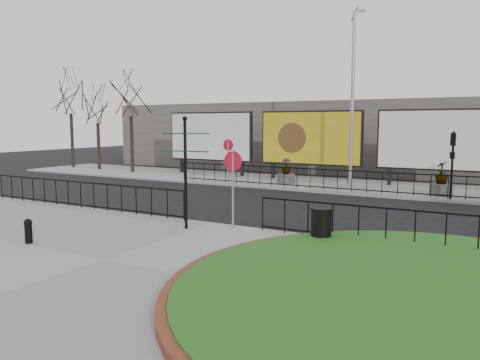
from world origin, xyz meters
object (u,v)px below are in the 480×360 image
Objects in this scene: billboard_mid at (310,138)px; lamp_post at (352,97)px; fingerpost_sign at (185,161)px; litter_bin at (321,226)px; planter_c at (441,183)px; bollard at (28,230)px; planter_a at (286,175)px.

billboard_mid is 0.67× the size of lamp_post.
litter_bin is at bearing 1.97° from fingerpost_sign.
planter_c is at bearing 80.51° from litter_bin.
billboard_mid is at bearing 160.91° from planter_c.
billboard_mid is 4.23m from lamp_post.
billboard_mid reaches higher than bollard.
lamp_post is at bearing 74.02° from bollard.
bollard is 0.49× the size of planter_a.
fingerpost_sign reaches higher than litter_bin.
litter_bin is 0.72× the size of planter_a.
lamp_post reaches higher than fingerpost_sign.
lamp_post is 9.15× the size of litter_bin.
fingerpost_sign is 5.11× the size of bollard.
planter_a is at bearing -180.00° from lamp_post.
planter_c reaches higher than planter_a.
lamp_post is 2.59× the size of fingerpost_sign.
planter_a is 0.87× the size of planter_c.
litter_bin is 11.42m from planter_c.
lamp_post is 12.87m from litter_bin.
lamp_post is 17.04m from bollard.
planter_a is at bearing 175.63° from planter_c.
lamp_post is at bearing 172.10° from planter_c.
planter_c is at bearing -4.37° from planter_a.
litter_bin is at bearing -77.62° from lamp_post.
billboard_mid is 1.74× the size of fingerpost_sign.
fingerpost_sign is 13.25m from planter_c.
lamp_post is 6.55× the size of planter_a.
lamp_post reaches higher than planter_c.
fingerpost_sign reaches higher than planter_a.
lamp_post is 12.58m from fingerpost_sign.
litter_bin is at bearing -62.16° from planter_a.
fingerpost_sign is at bearing -176.07° from litter_bin.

